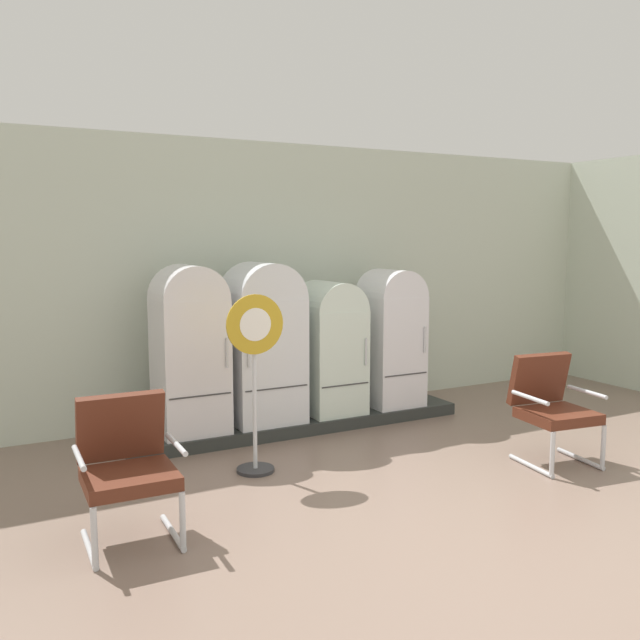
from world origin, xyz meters
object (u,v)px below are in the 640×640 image
refrigerator_3 (391,333)px  armchair_right (551,403)px  refrigerator_1 (263,338)px  refrigerator_2 (330,343)px  armchair_left (127,461)px  sign_stand (255,382)px  refrigerator_0 (190,344)px

refrigerator_3 → armchair_right: bearing=-79.3°
armchair_right → refrigerator_3: bearing=100.7°
refrigerator_1 → refrigerator_2: (0.76, 0.00, -0.11)m
refrigerator_2 → armchair_left: refrigerator_2 is taller
refrigerator_3 → armchair_right: 2.04m
refrigerator_2 → sign_stand: bearing=-140.6°
armchair_right → sign_stand: size_ratio=0.63×
armchair_right → armchair_left: bearing=177.0°
refrigerator_0 → refrigerator_2: 1.53m
refrigerator_0 → refrigerator_2: size_ratio=1.15×
refrigerator_3 → refrigerator_1: bearing=178.6°
armchair_right → sign_stand: sign_stand is taller
armchair_left → refrigerator_3: bearing=28.8°
refrigerator_1 → refrigerator_2: bearing=0.1°
refrigerator_0 → refrigerator_2: bearing=1.2°
refrigerator_1 → armchair_left: bearing=-133.6°
armchair_left → sign_stand: (1.22, 0.77, 0.25)m
refrigerator_2 → armchair_left: 3.10m
refrigerator_3 → armchair_left: size_ratio=1.58×
refrigerator_3 → refrigerator_0: bearing=179.9°
refrigerator_0 → sign_stand: size_ratio=1.05×
refrigerator_2 → armchair_right: refrigerator_2 is taller
refrigerator_2 → sign_stand: size_ratio=0.92×
sign_stand → refrigerator_1: bearing=63.9°
refrigerator_0 → armchair_left: (-0.97, -1.78, -0.44)m
refrigerator_2 → refrigerator_3: refrigerator_3 is taller
refrigerator_1 → armchair_left: refrigerator_1 is taller
refrigerator_3 → armchair_left: (-3.24, -1.78, -0.39)m
refrigerator_2 → armchair_left: size_ratio=1.47×
refrigerator_0 → armchair_right: bearing=-36.7°
refrigerator_2 → armchair_left: bearing=-143.9°
refrigerator_3 → armchair_right: refrigerator_3 is taller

